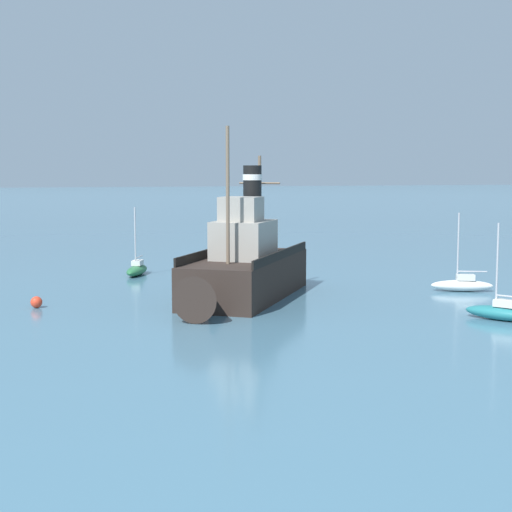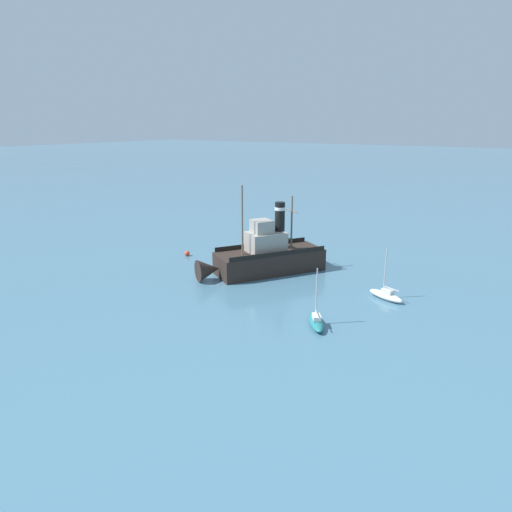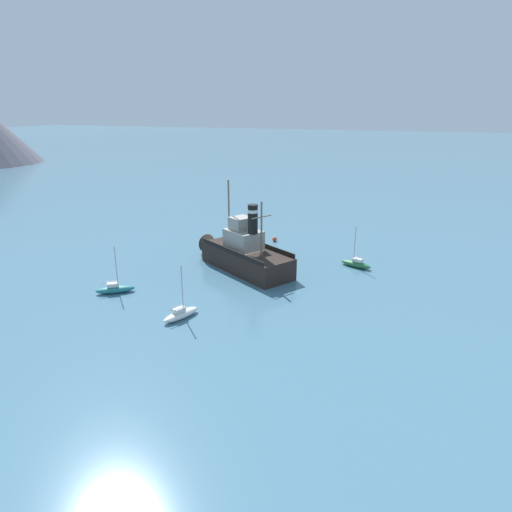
% 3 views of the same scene
% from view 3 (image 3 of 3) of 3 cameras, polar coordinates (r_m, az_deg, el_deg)
% --- Properties ---
extents(ground_plane, '(600.00, 600.00, 0.00)m').
position_cam_3_polar(ground_plane, '(51.39, -0.67, -2.11)').
color(ground_plane, '#477289').
extents(old_tugboat, '(10.54, 13.98, 9.90)m').
position_cam_3_polar(old_tugboat, '(52.20, -1.62, 0.34)').
color(old_tugboat, '#2D231E').
rests_on(old_tugboat, ground).
extents(sailboat_teal, '(3.08, 3.74, 4.90)m').
position_cam_3_polar(sailboat_teal, '(48.05, -17.20, -3.94)').
color(sailboat_teal, '#23757A').
rests_on(sailboat_teal, ground).
extents(sailboat_green, '(2.44, 3.94, 4.90)m').
position_cam_3_polar(sailboat_green, '(54.33, 12.38, -0.92)').
color(sailboat_green, '#286B3D').
rests_on(sailboat_green, ground).
extents(sailboat_white, '(3.94, 2.42, 4.90)m').
position_cam_3_polar(sailboat_white, '(41.20, -9.39, -7.15)').
color(sailboat_white, white).
rests_on(sailboat_white, ground).
extents(mooring_buoy, '(0.64, 0.64, 0.64)m').
position_cam_3_polar(mooring_buoy, '(63.13, 2.34, 2.13)').
color(mooring_buoy, red).
rests_on(mooring_buoy, ground).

